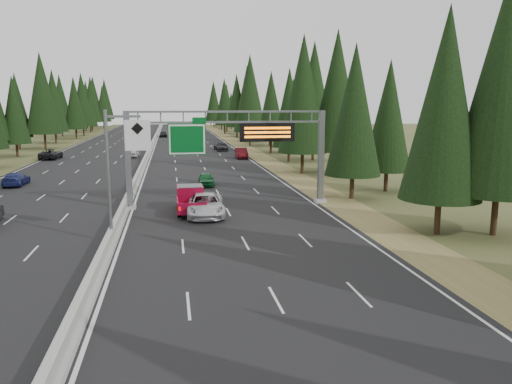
# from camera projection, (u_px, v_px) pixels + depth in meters

# --- Properties ---
(road) EXTENTS (32.00, 260.00, 0.08)m
(road) POSITION_uv_depth(u_px,v_px,m) (149.00, 155.00, 83.77)
(road) COLOR black
(road) RESTS_ON ground
(shoulder_right) EXTENTS (3.60, 260.00, 0.06)m
(shoulder_right) POSITION_uv_depth(u_px,v_px,m) (253.00, 153.00, 86.72)
(shoulder_right) COLOR olive
(shoulder_right) RESTS_ON ground
(shoulder_left) EXTENTS (3.60, 260.00, 0.06)m
(shoulder_left) POSITION_uv_depth(u_px,v_px,m) (37.00, 156.00, 80.82)
(shoulder_left) COLOR #3C4721
(shoulder_left) RESTS_ON ground
(median_barrier) EXTENTS (0.70, 260.00, 0.85)m
(median_barrier) POSITION_uv_depth(u_px,v_px,m) (149.00, 152.00, 83.70)
(median_barrier) COLOR #9B9A95
(median_barrier) RESTS_ON road
(sign_gantry) EXTENTS (16.75, 0.98, 7.80)m
(sign_gantry) POSITION_uv_depth(u_px,v_px,m) (236.00, 143.00, 40.54)
(sign_gantry) COLOR slate
(sign_gantry) RESTS_ON road
(hov_sign_pole) EXTENTS (2.80, 0.50, 8.00)m
(hov_sign_pole) POSITION_uv_depth(u_px,v_px,m) (118.00, 167.00, 29.63)
(hov_sign_pole) COLOR slate
(hov_sign_pole) RESTS_ON road
(tree_row_right) EXTENTS (11.85, 240.68, 18.67)m
(tree_row_right) POSITION_uv_depth(u_px,v_px,m) (292.00, 99.00, 76.10)
(tree_row_right) COLOR black
(tree_row_right) RESTS_ON ground
(tree_row_left) EXTENTS (11.75, 242.52, 18.75)m
(tree_row_left) POSITION_uv_depth(u_px,v_px,m) (0.00, 98.00, 76.68)
(tree_row_left) COLOR black
(tree_row_left) RESTS_ON ground
(silver_minivan) EXTENTS (2.97, 6.03, 1.65)m
(silver_minivan) POSITION_uv_depth(u_px,v_px,m) (205.00, 205.00, 37.55)
(silver_minivan) COLOR silver
(silver_minivan) RESTS_ON road
(red_pickup) EXTENTS (2.13, 5.96, 1.94)m
(red_pickup) POSITION_uv_depth(u_px,v_px,m) (190.00, 197.00, 39.24)
(red_pickup) COLOR black
(red_pickup) RESTS_ON road
(car_ahead_green) EXTENTS (1.64, 3.92, 1.33)m
(car_ahead_green) POSITION_uv_depth(u_px,v_px,m) (206.00, 179.00, 51.53)
(car_ahead_green) COLOR #135727
(car_ahead_green) RESTS_ON road
(car_ahead_dkred) EXTENTS (1.84, 4.89, 1.59)m
(car_ahead_dkred) POSITION_uv_depth(u_px,v_px,m) (241.00, 153.00, 77.51)
(car_ahead_dkred) COLOR #510B12
(car_ahead_dkred) RESTS_ON road
(car_ahead_dkgrey) EXTENTS (2.33, 5.18, 1.47)m
(car_ahead_dkgrey) POSITION_uv_depth(u_px,v_px,m) (221.00, 146.00, 90.47)
(car_ahead_dkgrey) COLOR black
(car_ahead_dkgrey) RESTS_ON road
(car_ahead_white) EXTENTS (3.06, 5.87, 1.58)m
(car_ahead_white) POSITION_uv_depth(u_px,v_px,m) (180.00, 141.00, 102.58)
(car_ahead_white) COLOR #B7B7B7
(car_ahead_white) RESTS_ON road
(car_ahead_far) EXTENTS (2.05, 4.72, 1.58)m
(car_ahead_far) POSITION_uv_depth(u_px,v_px,m) (163.00, 134.00, 127.67)
(car_ahead_far) COLOR black
(car_ahead_far) RESTS_ON road
(car_onc_blue) EXTENTS (1.92, 4.66, 1.35)m
(car_onc_blue) POSITION_uv_depth(u_px,v_px,m) (16.00, 179.00, 51.52)
(car_onc_blue) COLOR navy
(car_onc_blue) RESTS_ON road
(car_onc_white) EXTENTS (1.73, 3.84, 1.28)m
(car_onc_white) POSITION_uv_depth(u_px,v_px,m) (133.00, 153.00, 78.83)
(car_onc_white) COLOR silver
(car_onc_white) RESTS_ON road
(car_onc_far) EXTENTS (2.81, 5.66, 1.54)m
(car_onc_far) POSITION_uv_depth(u_px,v_px,m) (51.00, 154.00, 76.43)
(car_onc_far) COLOR black
(car_onc_far) RESTS_ON road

